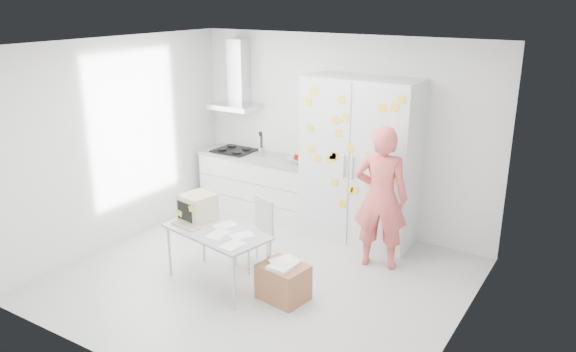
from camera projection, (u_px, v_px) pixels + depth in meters
The scene contains 10 objects.
floor at pixel (261, 279), 6.62m from camera, with size 4.50×4.00×0.02m, color silver.
walls at pixel (293, 155), 6.78m from camera, with size 4.52×4.01×2.70m.
ceiling at pixel (257, 45), 5.78m from camera, with size 4.50×4.00×0.02m, color white.
counter_run at pixel (259, 184), 8.44m from camera, with size 1.84×0.63×1.28m.
range_hood at pixel (238, 82), 8.32m from camera, with size 0.70×0.48×1.01m.
tall_cabinet at pixel (360, 161), 7.40m from camera, with size 1.50×0.68×2.20m.
person at pixel (381, 198), 6.69m from camera, with size 0.65×0.42×1.77m, color #E95D5A.
desk at pixel (204, 218), 6.46m from camera, with size 1.33×0.84×0.98m.
chair at pixel (257, 229), 6.81m from camera, with size 0.50×0.50×0.85m.
cardboard_box at pixel (283, 281), 6.13m from camera, with size 0.56×0.47×0.44m.
Camera 1 is at (3.40, -4.85, 3.21)m, focal length 35.00 mm.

